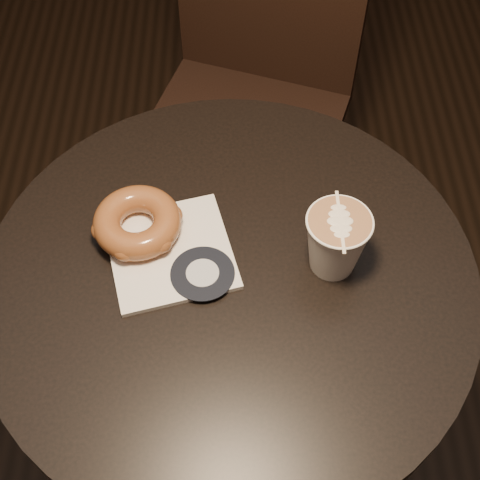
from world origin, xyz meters
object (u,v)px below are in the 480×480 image
Objects in this scene: doughnut at (137,222)px; latte_cup at (336,243)px; cafe_table at (231,337)px; pastry_bag at (171,252)px; chair at (256,64)px.

latte_cup reaches higher than doughnut.
cafe_table is 4.44× the size of pastry_bag.
latte_cup is (0.14, 0.01, 0.25)m from cafe_table.
cafe_table is 0.29m from latte_cup.
chair reaches higher than latte_cup.
doughnut is at bearing 168.86° from latte_cup.
chair is (0.06, 0.64, 0.03)m from cafe_table.
latte_cup is at bearing -63.08° from chair.
latte_cup is at bearing -11.14° from doughnut.
latte_cup is (0.09, -0.63, 0.22)m from chair.
latte_cup is at bearing -19.31° from pastry_bag.
chair is at bearing 62.28° from pastry_bag.
doughnut is 1.27× the size of latte_cup.
chair is at bearing 71.77° from doughnut.
pastry_bag is 1.70× the size of latte_cup.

